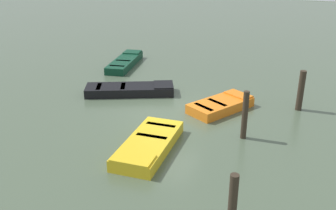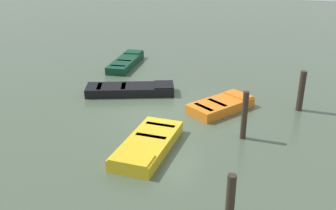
% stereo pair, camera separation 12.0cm
% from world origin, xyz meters
% --- Properties ---
extents(ground_plane, '(80.00, 80.00, 0.00)m').
position_xyz_m(ground_plane, '(0.00, 0.00, 0.00)').
color(ground_plane, '#475642').
extents(rowboat_dark_green, '(4.02, 1.83, 0.46)m').
position_xyz_m(rowboat_dark_green, '(-5.23, -4.95, 0.22)').
color(rowboat_dark_green, '#0C3823').
rests_on(rowboat_dark_green, ground_plane).
extents(rowboat_orange, '(3.10, 2.47, 0.46)m').
position_xyz_m(rowboat_orange, '(-1.18, 1.92, 0.22)').
color(rowboat_orange, orange).
rests_on(rowboat_orange, ground_plane).
extents(rowboat_yellow, '(3.54, 1.68, 0.46)m').
position_xyz_m(rowboat_yellow, '(3.13, 0.63, 0.22)').
color(rowboat_yellow, gold).
rests_on(rowboat_yellow, ground_plane).
extents(rowboat_black, '(2.87, 4.18, 0.46)m').
position_xyz_m(rowboat_black, '(-1.32, -2.48, 0.22)').
color(rowboat_black, black).
rests_on(rowboat_black, ground_plane).
extents(mooring_piling_far_right, '(0.21, 0.21, 1.73)m').
position_xyz_m(mooring_piling_far_right, '(6.09, 4.22, 0.86)').
color(mooring_piling_far_right, '#33281E').
rests_on(mooring_piling_far_right, ground_plane).
extents(mooring_piling_center, '(0.26, 0.26, 1.72)m').
position_xyz_m(mooring_piling_center, '(-2.48, 4.94, 0.86)').
color(mooring_piling_center, '#33281E').
rests_on(mooring_piling_center, ground_plane).
extents(mooring_piling_far_left, '(0.21, 0.21, 1.79)m').
position_xyz_m(mooring_piling_far_left, '(0.98, 3.37, 0.90)').
color(mooring_piling_far_left, '#33281E').
rests_on(mooring_piling_far_left, ground_plane).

